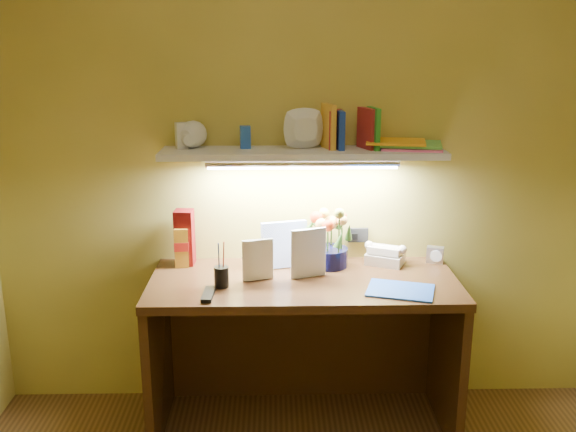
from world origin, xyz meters
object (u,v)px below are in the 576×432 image
(flower_bouquet, at_px, (329,235))
(telephone, at_px, (385,253))
(whisky_bottle, at_px, (181,242))
(desk, at_px, (303,354))
(desk_clock, at_px, (435,255))

(flower_bouquet, relative_size, telephone, 1.81)
(whisky_bottle, bearing_deg, desk, -18.35)
(desk, bearing_deg, whisky_bottle, 161.65)
(flower_bouquet, bearing_deg, whisky_bottle, 179.04)
(telephone, bearing_deg, desk_clock, 26.78)
(telephone, distance_m, whisky_bottle, 0.98)
(flower_bouquet, height_order, desk_clock, flower_bouquet)
(desk, relative_size, telephone, 8.12)
(desk_clock, bearing_deg, desk, -141.83)
(whisky_bottle, bearing_deg, flower_bouquet, -0.96)
(flower_bouquet, relative_size, whisky_bottle, 1.28)
(flower_bouquet, xyz_separation_m, telephone, (0.27, 0.02, -0.10))
(desk, relative_size, desk_clock, 17.42)
(flower_bouquet, height_order, whisky_bottle, flower_bouquet)
(desk, xyz_separation_m, whisky_bottle, (-0.58, 0.19, 0.50))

